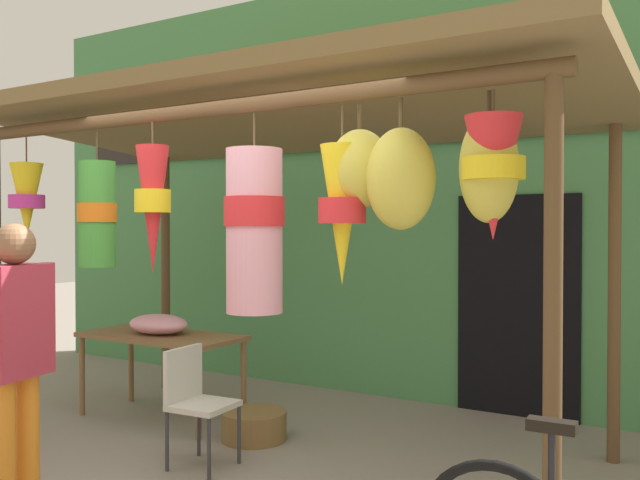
{
  "coord_description": "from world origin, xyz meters",
  "views": [
    {
      "loc": [
        2.75,
        -3.53,
        1.7
      ],
      "look_at": [
        0.19,
        0.69,
        1.61
      ],
      "focal_mm": 38.43,
      "sensor_mm": 36.0,
      "label": 1
    }
  ],
  "objects_px": {
    "folding_chair": "(195,395)",
    "customer_foreground": "(15,346)",
    "flower_heap_on_table": "(159,324)",
    "display_table": "(161,342)",
    "wicker_basket_by_table": "(254,425)"
  },
  "relations": [
    {
      "from": "display_table",
      "to": "flower_heap_on_table",
      "type": "distance_m",
      "value": 0.17
    },
    {
      "from": "flower_heap_on_table",
      "to": "folding_chair",
      "type": "bearing_deg",
      "value": -34.55
    },
    {
      "from": "wicker_basket_by_table",
      "to": "customer_foreground",
      "type": "distance_m",
      "value": 2.18
    },
    {
      "from": "flower_heap_on_table",
      "to": "folding_chair",
      "type": "height_order",
      "value": "flower_heap_on_table"
    },
    {
      "from": "flower_heap_on_table",
      "to": "wicker_basket_by_table",
      "type": "height_order",
      "value": "flower_heap_on_table"
    },
    {
      "from": "display_table",
      "to": "customer_foreground",
      "type": "height_order",
      "value": "customer_foreground"
    },
    {
      "from": "folding_chair",
      "to": "display_table",
      "type": "bearing_deg",
      "value": 144.64
    },
    {
      "from": "display_table",
      "to": "flower_heap_on_table",
      "type": "height_order",
      "value": "flower_heap_on_table"
    },
    {
      "from": "display_table",
      "to": "wicker_basket_by_table",
      "type": "relative_size",
      "value": 2.85
    },
    {
      "from": "flower_heap_on_table",
      "to": "display_table",
      "type": "bearing_deg",
      "value": 49.22
    },
    {
      "from": "folding_chair",
      "to": "customer_foreground",
      "type": "relative_size",
      "value": 0.49
    },
    {
      "from": "display_table",
      "to": "folding_chair",
      "type": "distance_m",
      "value": 1.32
    },
    {
      "from": "flower_heap_on_table",
      "to": "customer_foreground",
      "type": "height_order",
      "value": "customer_foreground"
    },
    {
      "from": "flower_heap_on_table",
      "to": "wicker_basket_by_table",
      "type": "bearing_deg",
      "value": -2.6
    },
    {
      "from": "customer_foreground",
      "to": "flower_heap_on_table",
      "type": "bearing_deg",
      "value": 113.36
    }
  ]
}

